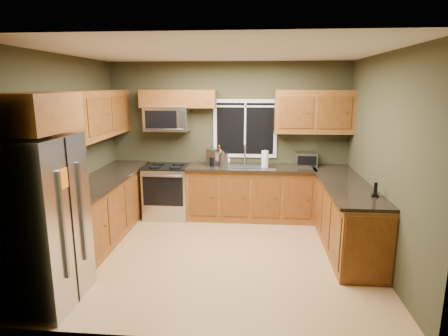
# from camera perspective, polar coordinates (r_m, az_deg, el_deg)

# --- Properties ---
(floor) EXTENTS (4.20, 4.20, 0.00)m
(floor) POSITION_cam_1_polar(r_m,az_deg,el_deg) (5.33, -0.88, -12.98)
(floor) COLOR #AB7D4B
(floor) RESTS_ON ground
(ceiling) EXTENTS (4.20, 4.20, 0.00)m
(ceiling) POSITION_cam_1_polar(r_m,az_deg,el_deg) (4.84, -0.99, 17.32)
(ceiling) COLOR white
(ceiling) RESTS_ON back_wall
(back_wall) EXTENTS (4.20, 0.00, 4.20)m
(back_wall) POSITION_cam_1_polar(r_m,az_deg,el_deg) (6.68, 0.64, 4.35)
(back_wall) COLOR #373621
(back_wall) RESTS_ON ground
(front_wall) EXTENTS (4.20, 0.00, 4.20)m
(front_wall) POSITION_cam_1_polar(r_m,az_deg,el_deg) (3.17, -4.23, -4.76)
(front_wall) COLOR #373621
(front_wall) RESTS_ON ground
(left_wall) EXTENTS (0.00, 3.60, 3.60)m
(left_wall) POSITION_cam_1_polar(r_m,az_deg,el_deg) (5.53, -23.15, 1.66)
(left_wall) COLOR #373621
(left_wall) RESTS_ON ground
(right_wall) EXTENTS (0.00, 3.60, 3.60)m
(right_wall) POSITION_cam_1_polar(r_m,az_deg,el_deg) (5.14, 23.05, 0.93)
(right_wall) COLOR #373621
(right_wall) RESTS_ON ground
(window) EXTENTS (1.12, 0.03, 1.02)m
(window) POSITION_cam_1_polar(r_m,az_deg,el_deg) (6.62, 3.23, 6.03)
(window) COLOR white
(window) RESTS_ON back_wall
(base_cabinets_left) EXTENTS (0.60, 2.65, 0.90)m
(base_cabinets_left) POSITION_cam_1_polar(r_m,az_deg,el_deg) (6.03, -17.79, -5.93)
(base_cabinets_left) COLOR brown
(base_cabinets_left) RESTS_ON ground
(countertop_left) EXTENTS (0.65, 2.65, 0.04)m
(countertop_left) POSITION_cam_1_polar(r_m,az_deg,el_deg) (5.89, -17.87, -1.60)
(countertop_left) COLOR black
(countertop_left) RESTS_ON base_cabinets_left
(base_cabinets_back) EXTENTS (2.17, 0.60, 0.90)m
(base_cabinets_back) POSITION_cam_1_polar(r_m,az_deg,el_deg) (6.56, 4.05, -3.89)
(base_cabinets_back) COLOR brown
(base_cabinets_back) RESTS_ON ground
(countertop_back) EXTENTS (2.17, 0.65, 0.04)m
(countertop_back) POSITION_cam_1_polar(r_m,az_deg,el_deg) (6.41, 4.11, 0.08)
(countertop_back) COLOR black
(countertop_back) RESTS_ON base_cabinets_back
(base_cabinets_peninsula) EXTENTS (0.60, 2.52, 0.90)m
(base_cabinets_peninsula) POSITION_cam_1_polar(r_m,az_deg,el_deg) (5.79, 17.82, -6.69)
(base_cabinets_peninsula) COLOR brown
(base_cabinets_peninsula) RESTS_ON ground
(countertop_peninsula) EXTENTS (0.65, 2.50, 0.04)m
(countertop_peninsula) POSITION_cam_1_polar(r_m,az_deg,el_deg) (5.66, 17.87, -2.16)
(countertop_peninsula) COLOR black
(countertop_peninsula) RESTS_ON base_cabinets_peninsula
(upper_cabinets_left) EXTENTS (0.33, 2.65, 0.72)m
(upper_cabinets_left) POSITION_cam_1_polar(r_m,az_deg,el_deg) (5.81, -19.95, 7.48)
(upper_cabinets_left) COLOR brown
(upper_cabinets_left) RESTS_ON left_wall
(upper_cabinets_back_left) EXTENTS (1.30, 0.33, 0.30)m
(upper_cabinets_back_left) POSITION_cam_1_polar(r_m,az_deg,el_deg) (6.57, -7.00, 10.43)
(upper_cabinets_back_left) COLOR brown
(upper_cabinets_back_left) RESTS_ON back_wall
(upper_cabinets_back_right) EXTENTS (1.30, 0.33, 0.72)m
(upper_cabinets_back_right) POSITION_cam_1_polar(r_m,az_deg,el_deg) (6.51, 13.50, 8.32)
(upper_cabinets_back_right) COLOR brown
(upper_cabinets_back_right) RESTS_ON back_wall
(upper_cabinet_over_fridge) EXTENTS (0.72, 0.90, 0.38)m
(upper_cabinet_over_fridge) POSITION_cam_1_polar(r_m,az_deg,el_deg) (4.15, -27.87, 7.47)
(upper_cabinet_over_fridge) COLOR brown
(upper_cabinet_over_fridge) RESTS_ON left_wall
(refrigerator) EXTENTS (0.74, 0.90, 1.80)m
(refrigerator) POSITION_cam_1_polar(r_m,az_deg,el_deg) (4.37, -26.36, -7.42)
(refrigerator) COLOR #B7B7BC
(refrigerator) RESTS_ON ground
(range) EXTENTS (0.76, 0.69, 0.94)m
(range) POSITION_cam_1_polar(r_m,az_deg,el_deg) (6.70, -8.60, -3.47)
(range) COLOR #B7B7BC
(range) RESTS_ON ground
(microwave) EXTENTS (0.76, 0.41, 0.42)m
(microwave) POSITION_cam_1_polar(r_m,az_deg,el_deg) (6.60, -8.68, 7.43)
(microwave) COLOR #B7B7BC
(microwave) RESTS_ON back_wall
(sink) EXTENTS (0.60, 0.42, 0.36)m
(sink) POSITION_cam_1_polar(r_m,az_deg,el_deg) (6.43, 3.09, 0.41)
(sink) COLOR slate
(sink) RESTS_ON countertop_back
(toaster_oven) EXTENTS (0.37, 0.29, 0.23)m
(toaster_oven) POSITION_cam_1_polar(r_m,az_deg,el_deg) (6.58, 12.38, 1.34)
(toaster_oven) COLOR #B7B7BC
(toaster_oven) RESTS_ON countertop_back
(coffee_maker) EXTENTS (0.22, 0.27, 0.29)m
(coffee_maker) POSITION_cam_1_polar(r_m,az_deg,el_deg) (6.46, -1.70, 1.60)
(coffee_maker) COLOR slate
(coffee_maker) RESTS_ON countertop_back
(kettle) EXTENTS (0.18, 0.18, 0.28)m
(kettle) POSITION_cam_1_polar(r_m,az_deg,el_deg) (6.35, -0.08, 1.34)
(kettle) COLOR #B7B7BC
(kettle) RESTS_ON countertop_back
(paper_towel_roll) EXTENTS (0.13, 0.13, 0.31)m
(paper_towel_roll) POSITION_cam_1_polar(r_m,az_deg,el_deg) (6.34, 6.25, 1.37)
(paper_towel_roll) COLOR white
(paper_towel_roll) RESTS_ON countertop_back
(soap_bottle_a) EXTENTS (0.13, 0.13, 0.32)m
(soap_bottle_a) POSITION_cam_1_polar(r_m,az_deg,el_deg) (6.63, -0.73, 2.10)
(soap_bottle_a) COLOR orange
(soap_bottle_a) RESTS_ON countertop_back
(soap_bottle_c) EXTENTS (0.13, 0.13, 0.15)m
(soap_bottle_c) POSITION_cam_1_polar(r_m,az_deg,el_deg) (6.62, 0.48, 1.33)
(soap_bottle_c) COLOR white
(soap_bottle_c) RESTS_ON countertop_back
(cordless_phone) EXTENTS (0.10, 0.10, 0.18)m
(cordless_phone) POSITION_cam_1_polar(r_m,az_deg,el_deg) (5.01, 22.06, -3.46)
(cordless_phone) COLOR black
(cordless_phone) RESTS_ON countertop_peninsula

